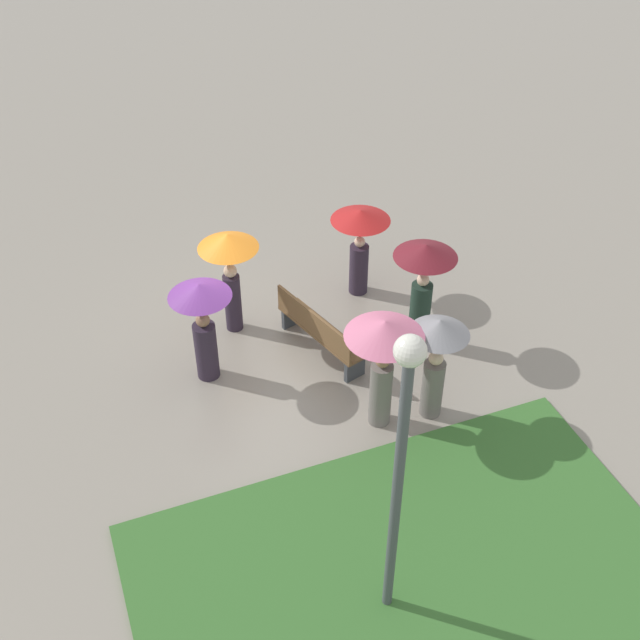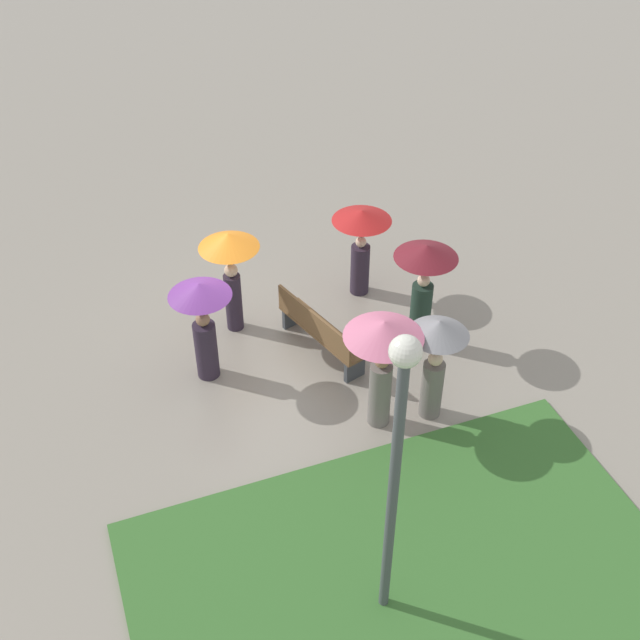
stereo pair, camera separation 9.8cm
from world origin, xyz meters
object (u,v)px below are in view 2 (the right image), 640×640
crowd_person_grey (436,351)px  park_bench (319,330)px  lamp_post (397,453)px  crowd_person_purple (202,314)px  crowd_person_maroon (424,276)px  crowd_person_red (361,235)px  crowd_person_pink (383,348)px  crowd_person_orange (230,258)px

crowd_person_grey → park_bench: bearing=108.1°
park_bench → lamp_post: 5.34m
park_bench → crowd_person_grey: (-1.96, -1.10, 0.80)m
crowd_person_purple → crowd_person_maroon: crowd_person_maroon is taller
lamp_post → crowd_person_purple: lamp_post is taller
crowd_person_grey → crowd_person_purple: same height
crowd_person_red → crowd_person_grey: bearing=156.4°
crowd_person_pink → crowd_person_maroon: crowd_person_maroon is taller
lamp_post → crowd_person_pink: (2.90, -1.21, -1.29)m
crowd_person_purple → crowd_person_red: bearing=75.0°
lamp_post → crowd_person_purple: 5.17m
crowd_person_grey → crowd_person_maroon: (1.62, -0.59, 0.10)m
crowd_person_grey → crowd_person_purple: 3.63m
park_bench → crowd_person_red: crowd_person_red is taller
crowd_person_orange → crowd_person_pink: bearing=22.3°
crowd_person_purple → park_bench: bearing=50.2°
lamp_post → crowd_person_red: size_ratio=2.48×
crowd_person_orange → park_bench: bearing=41.5°
crowd_person_maroon → crowd_person_orange: bearing=68.1°
crowd_person_purple → crowd_person_red: size_ratio=1.06×
crowd_person_pink → crowd_person_grey: (-0.12, -0.81, -0.21)m
crowd_person_grey → crowd_person_red: 3.32m
crowd_person_pink → crowd_person_grey: 0.85m
crowd_person_pink → crowd_person_orange: bearing=-130.3°
lamp_post → park_bench: bearing=-11.0°
park_bench → crowd_person_purple: 2.04m
lamp_post → crowd_person_red: 6.66m
park_bench → crowd_person_orange: size_ratio=1.01×
crowd_person_pink → crowd_person_maroon: bearing=160.9°
crowd_person_pink → crowd_person_purple: size_ratio=1.07×
crowd_person_orange → crowd_person_maroon: size_ratio=0.98×
crowd_person_pink → crowd_person_purple: (1.95, 2.17, -0.23)m
crowd_person_orange → crowd_person_purple: 1.29m
park_bench → crowd_person_pink: crowd_person_pink is taller
crowd_person_maroon → crowd_person_grey: bearing=165.6°
park_bench → crowd_person_maroon: 1.95m
park_bench → lamp_post: (-4.73, 0.92, 2.30)m
park_bench → crowd_person_purple: bearing=69.8°
crowd_person_purple → crowd_person_orange: bearing=107.8°
crowd_person_orange → crowd_person_maroon: crowd_person_maroon is taller
park_bench → crowd_person_maroon: crowd_person_maroon is taller
crowd_person_pink → crowd_person_maroon: (1.50, -1.40, -0.11)m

